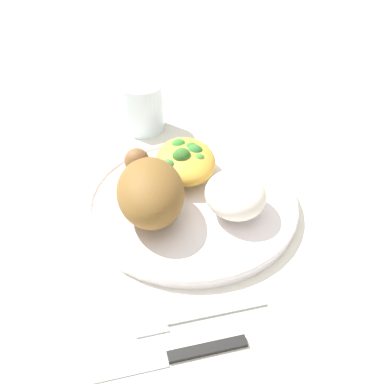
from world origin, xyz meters
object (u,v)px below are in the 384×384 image
fork (193,316)px  mac_cheese_with_broccoli (186,160)px  knife (169,357)px  rice_pile (235,195)px  water_glass (142,107)px  plate (192,202)px  roasted_chicken (150,190)px

fork → mac_cheese_with_broccoli: bearing=-6.5°
fork → knife: 0.05m
fork → knife: size_ratio=0.75×
fork → rice_pile: bearing=-27.9°
rice_pile → water_glass: water_glass is taller
plate → mac_cheese_with_broccoli: mac_cheese_with_broccoli is taller
rice_pile → mac_cheese_with_broccoli: 0.10m
knife → water_glass: (0.43, -0.01, 0.04)m
fork → water_glass: 0.39m
plate → rice_pile: size_ratio=3.23×
roasted_chicken → rice_pile: bearing=-96.4°
plate → water_glass: water_glass is taller
rice_pile → fork: (-0.14, 0.08, -0.04)m
plate → mac_cheese_with_broccoli: 0.07m
roasted_chicken → knife: size_ratio=0.66×
plate → rice_pile: rice_pile is taller
rice_pile → mac_cheese_with_broccoli: bearing=29.8°
roasted_chicken → rice_pile: 0.11m
roasted_chicken → water_glass: roasted_chicken is taller
rice_pile → knife: size_ratio=0.46×
roasted_chicken → knife: roasted_chicken is taller
roasted_chicken → rice_pile: roasted_chicken is taller
plate → fork: size_ratio=1.97×
rice_pile → fork: 0.17m
water_glass → fork: bearing=-176.5°
knife → water_glass: size_ratio=2.35×
roasted_chicken → fork: roasted_chicken is taller
roasted_chicken → mac_cheese_with_broccoli: (0.08, -0.06, -0.01)m
fork → water_glass: water_glass is taller
plate → mac_cheese_with_broccoli: (0.06, -0.00, 0.03)m
roasted_chicken → knife: 0.20m
knife → mac_cheese_with_broccoli: bearing=-11.8°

